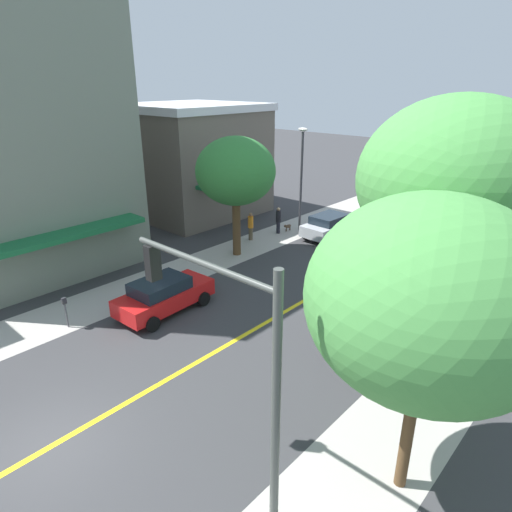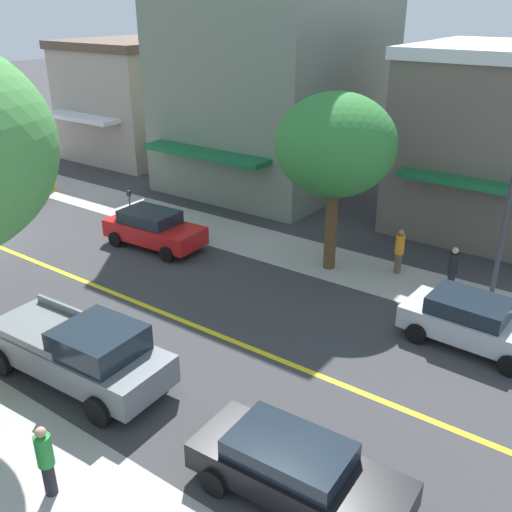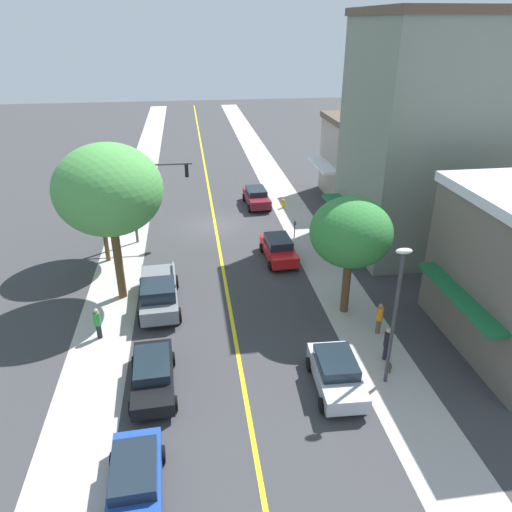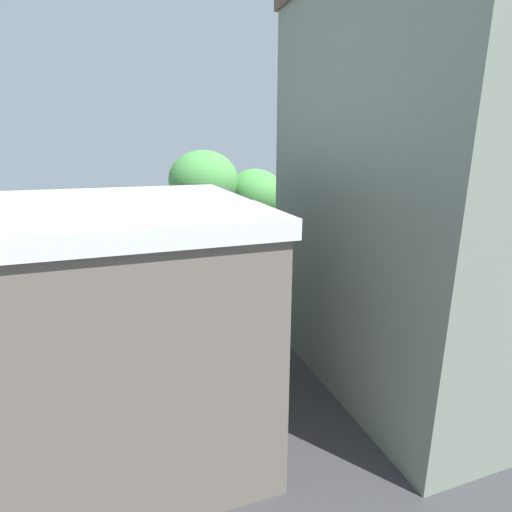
# 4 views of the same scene
# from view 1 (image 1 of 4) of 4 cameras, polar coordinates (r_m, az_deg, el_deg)

# --- Properties ---
(ground_plane) EXTENTS (140.00, 140.00, 0.00)m
(ground_plane) POSITION_cam_1_polar(r_m,az_deg,el_deg) (14.52, -24.83, -21.30)
(ground_plane) COLOR #38383A
(road_centerline_stripe) EXTENTS (0.20, 126.00, 0.00)m
(road_centerline_stripe) POSITION_cam_1_polar(r_m,az_deg,el_deg) (14.52, -24.83, -21.30)
(road_centerline_stripe) COLOR yellow
(road_centerline_stripe) RESTS_ON ground
(tan_rowhouse) EXTENTS (9.52, 9.11, 7.89)m
(tan_rowhouse) POSITION_cam_1_polar(r_m,az_deg,el_deg) (33.82, -8.20, 12.15)
(tan_rowhouse) COLOR #665B51
(tan_rowhouse) RESTS_ON ground
(street_tree_left_near) EXTENTS (4.37, 4.37, 6.69)m
(street_tree_left_near) POSITION_cam_1_polar(r_m,az_deg,el_deg) (24.50, -2.63, 10.76)
(street_tree_left_near) COLOR brown
(street_tree_left_near) RESTS_ON ground
(street_tree_right_corner) EXTENTS (5.25, 5.25, 7.42)m
(street_tree_right_corner) POSITION_cam_1_polar(r_m,az_deg,el_deg) (9.98, 21.33, -5.19)
(street_tree_right_corner) COLOR brown
(street_tree_right_corner) RESTS_ON ground
(street_tree_left_far) EXTENTS (5.86, 5.86, 9.14)m
(street_tree_left_far) POSITION_cam_1_polar(r_m,az_deg,el_deg) (14.64, 24.26, 8.68)
(street_tree_left_far) COLOR brown
(street_tree_left_far) RESTS_ON ground
(parking_meter) EXTENTS (0.12, 0.18, 1.33)m
(parking_meter) POSITION_cam_1_polar(r_m,az_deg,el_deg) (19.59, -23.28, -6.14)
(parking_meter) COLOR #4C4C51
(parking_meter) RESTS_ON ground
(traffic_light_mast) EXTENTS (4.45, 0.32, 6.27)m
(traffic_light_mast) POSITION_cam_1_polar(r_m,az_deg,el_deg) (9.79, -3.41, -11.05)
(traffic_light_mast) COLOR #474C47
(traffic_light_mast) RESTS_ON ground
(street_lamp) EXTENTS (0.70, 0.36, 6.68)m
(street_lamp) POSITION_cam_1_polar(r_m,az_deg,el_deg) (29.20, 5.87, 11.06)
(street_lamp) COLOR #38383D
(street_lamp) RESTS_ON ground
(red_sedan_left_curb) EXTENTS (2.18, 4.41, 1.56)m
(red_sedan_left_curb) POSITION_cam_1_polar(r_m,az_deg,el_deg) (19.62, -11.76, -4.88)
(red_sedan_left_curb) COLOR red
(red_sedan_left_curb) RESTS_ON ground
(silver_sedan_left_curb) EXTENTS (2.21, 4.21, 1.51)m
(silver_sedan_left_curb) POSITION_cam_1_polar(r_m,az_deg,el_deg) (28.77, 9.50, 3.90)
(silver_sedan_left_curb) COLOR #B7BABF
(silver_sedan_left_curb) RESTS_ON ground
(black_sedan_right_curb) EXTENTS (2.14, 4.69, 1.36)m
(black_sedan_right_curb) POSITION_cam_1_polar(r_m,az_deg,el_deg) (24.61, 23.80, -0.95)
(black_sedan_right_curb) COLOR black
(black_sedan_right_curb) RESTS_ON ground
(blue_sedan_right_curb) EXTENTS (2.10, 4.50, 1.40)m
(blue_sedan_right_curb) POSITION_cam_1_polar(r_m,az_deg,el_deg) (29.67, 28.01, 2.04)
(blue_sedan_right_curb) COLOR #1E429E
(blue_sedan_right_curb) RESTS_ON ground
(grey_pickup_truck) EXTENTS (2.51, 5.75, 1.89)m
(grey_pickup_truck) POSITION_cam_1_polar(r_m,az_deg,el_deg) (18.61, 16.63, -6.49)
(grey_pickup_truck) COLOR slate
(grey_pickup_truck) RESTS_ON ground
(pedestrian_orange_shirt) EXTENTS (0.34, 0.34, 1.77)m
(pedestrian_orange_shirt) POSITION_cam_1_polar(r_m,az_deg,el_deg) (27.86, -0.69, 3.93)
(pedestrian_orange_shirt) COLOR brown
(pedestrian_orange_shirt) RESTS_ON ground
(pedestrian_green_shirt) EXTENTS (0.35, 0.35, 1.75)m
(pedestrian_green_shirt) POSITION_cam_1_polar(r_m,az_deg,el_deg) (20.09, 27.69, -6.08)
(pedestrian_green_shirt) COLOR black
(pedestrian_green_shirt) RESTS_ON ground
(pedestrian_black_shirt) EXTENTS (0.33, 0.33, 1.75)m
(pedestrian_black_shirt) POSITION_cam_1_polar(r_m,az_deg,el_deg) (29.14, 2.89, 4.69)
(pedestrian_black_shirt) COLOR black
(pedestrian_black_shirt) RESTS_ON ground
(small_dog) EXTENTS (0.26, 0.64, 0.48)m
(small_dog) POSITION_cam_1_polar(r_m,az_deg,el_deg) (29.82, 4.09, 3.81)
(small_dog) COLOR #4C3828
(small_dog) RESTS_ON ground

